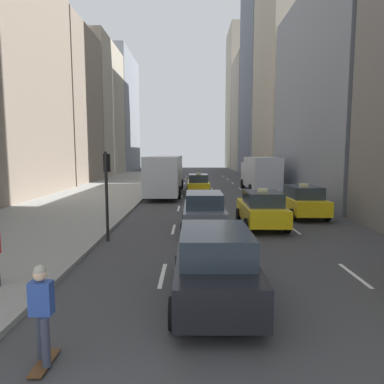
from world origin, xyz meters
The scene contains 13 objects.
sidewalk_left centered at (-7.00, 27.00, 0.07)m, with size 8.00×66.00×0.15m, color gray.
lane_markings centered at (2.60, 23.00, 0.01)m, with size 5.72×56.00×0.01m.
building_row_left centered at (-14.00, 39.36, 10.57)m, with size 6.00×73.99×24.77m.
building_row_right centered at (12.00, 43.34, 15.25)m, with size 6.00×84.95×37.74m.
taxi_second centered at (6.80, 17.23, 0.88)m, with size 2.02×4.40×1.87m.
taxi_third centered at (1.20, 27.54, 0.88)m, with size 2.02×4.40×1.87m.
taxi_fourth centered at (4.00, 14.61, 0.88)m, with size 2.02×4.40×1.87m.
sedan_black_near centered at (1.20, 6.29, 0.91)m, with size 2.02×4.49×1.80m.
sedan_silver_behind centered at (1.20, 13.62, 0.91)m, with size 2.02×4.40×1.80m.
city_bus centered at (-1.61, 27.85, 1.79)m, with size 2.80×11.61×3.25m.
box_truck centered at (6.80, 29.41, 1.71)m, with size 2.58×8.40×3.15m.
skateboarder centered at (-1.82, 3.76, 0.96)m, with size 0.36×0.80×1.75m.
traffic_light_pole centered at (-2.75, 12.00, 2.41)m, with size 0.24×0.42×3.60m.
Camera 1 is at (0.66, -1.62, 3.56)m, focal length 32.00 mm.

